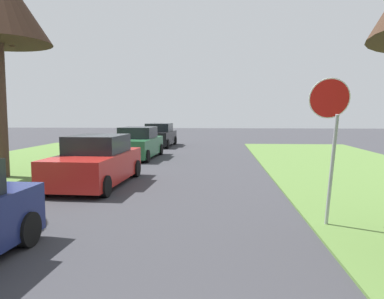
# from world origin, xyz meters

# --- Properties ---
(stop_sign_far) EXTENTS (0.81, 0.67, 2.92)m
(stop_sign_far) POSITION_xyz_m (3.93, 10.03, 2.16)
(stop_sign_far) COLOR #9EA0A5
(stop_sign_far) RESTS_ON grass_verge_right
(parked_sedan_red) EXTENTS (2.07, 4.46, 1.57)m
(parked_sedan_red) POSITION_xyz_m (-2.13, 14.03, 0.72)
(parked_sedan_red) COLOR red
(parked_sedan_red) RESTS_ON ground
(parked_sedan_green) EXTENTS (2.07, 4.46, 1.57)m
(parked_sedan_green) POSITION_xyz_m (-2.38, 21.19, 0.72)
(parked_sedan_green) COLOR #28663D
(parked_sedan_green) RESTS_ON ground
(parked_sedan_black) EXTENTS (2.07, 4.46, 1.57)m
(parked_sedan_black) POSITION_xyz_m (-2.41, 28.12, 0.72)
(parked_sedan_black) COLOR black
(parked_sedan_black) RESTS_ON ground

